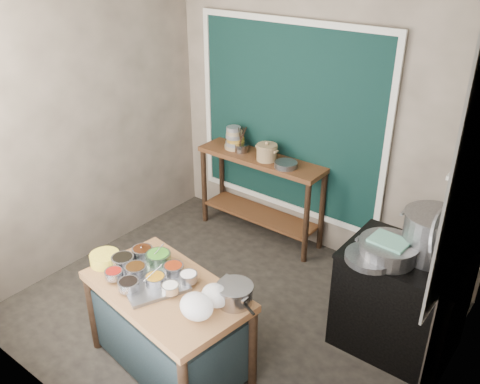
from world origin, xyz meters
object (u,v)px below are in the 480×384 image
Objects in this scene: back_counter at (260,196)px; utensil_cup at (241,148)px; yellow_basin at (105,259)px; ceramic_crock at (267,153)px; prep_table at (169,327)px; stove_block at (399,302)px; stock_pot at (432,236)px; saucepan at (235,294)px; condiment_tray at (149,275)px; steamer at (388,250)px.

back_counter is 0.58m from utensil_cup.
yellow_basin is 2.08m from ceramic_crock.
prep_table is 0.86× the size of back_counter.
utensil_cup is (-2.15, 0.71, 0.57)m from stove_block.
yellow_basin is 2.50m from stock_pot.
stock_pot is at bearing 52.10° from prep_table.
saucepan is (0.50, 0.18, 0.45)m from prep_table.
utensil_cup is (-0.25, -0.02, 0.52)m from back_counter.
saucepan is 1.53m from stock_pot.
back_counter is at bearing 144.05° from saucepan.
saucepan is at bearing 13.25° from condiment_tray.
utensil_cup is at bearing 108.24° from condiment_tray.
steamer is at bearing -22.71° from utensil_cup.
prep_table is 2.02× the size of condiment_tray.
prep_table is at bearing -67.07° from utensil_cup.
stock_pot is 0.34m from steamer.
stock_pot reaches higher than prep_table.
condiment_tray is 0.41m from yellow_basin.
ceramic_crock is (0.09, 2.07, 0.23)m from yellow_basin.
stove_block is at bearing 52.90° from prep_table.
saucepan reaches higher than yellow_basin.
back_counter reaches higher than condiment_tray.
steamer is (1.79, -0.87, 0.48)m from back_counter.
back_counter is 10.00× the size of utensil_cup.
ceramic_crock is at bearing 162.46° from stock_pot.
stock_pot is (0.12, 0.09, 0.64)m from stove_block.
stove_block reaches higher than yellow_basin.
yellow_basin is at bearing -89.82° from back_counter.
yellow_basin is at bearing -144.18° from stock_pot.
saucepan is 2.28m from utensil_cup.
prep_table is 5.41× the size of yellow_basin.
condiment_tray is 2.14m from stock_pot.
yellow_basin is 2.17m from steamer.
stove_block is 1.43m from saucepan.
prep_table is 0.43m from condiment_tray.
back_counter reaches higher than saucepan.
stock_pot reaches higher than back_counter.
ceramic_crock is at bearing 112.12° from prep_table.
yellow_basin is (-1.89, -1.37, 0.37)m from stove_block.
stove_block is 1.46× the size of condiment_tray.
saucepan is 1.18× the size of ceramic_crock.
saucepan reaches higher than condiment_tray.
yellow_basin is at bearing -82.94° from utensil_cup.
ceramic_crock reaches higher than condiment_tray.
stove_block is 0.65m from stock_pot.
back_counter is 1.61× the size of stove_block.
prep_table is 0.73m from yellow_basin.
yellow_basin is at bearing -167.53° from condiment_tray.
stove_block is 3.37× the size of saucepan.
steamer is at bearing -127.62° from stove_block.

